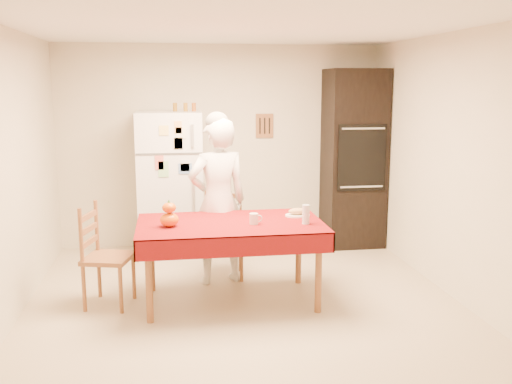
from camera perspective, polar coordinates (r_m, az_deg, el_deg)
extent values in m
plane|color=tan|center=(5.32, -1.04, -11.52)|extent=(4.50, 4.50, 0.00)
cube|color=beige|center=(7.20, -3.51, 4.61)|extent=(4.00, 0.02, 2.50)
cube|color=beige|center=(2.81, 5.12, -5.01)|extent=(4.00, 0.02, 2.50)
cube|color=beige|center=(5.11, -23.89, 1.23)|extent=(0.02, 4.50, 2.50)
cube|color=beige|center=(5.61, 19.63, 2.28)|extent=(0.02, 4.50, 2.50)
cube|color=white|center=(4.95, -1.14, 16.38)|extent=(4.00, 4.50, 0.02)
cube|color=brown|center=(7.23, 0.85, 6.65)|extent=(0.22, 0.02, 0.30)
cube|color=white|center=(6.86, -8.60, 0.83)|extent=(0.75, 0.70, 1.70)
cube|color=silver|center=(6.42, -6.37, 5.62)|extent=(0.03, 0.03, 0.25)
cube|color=silver|center=(6.53, -6.23, -0.95)|extent=(0.03, 0.03, 0.60)
cube|color=black|center=(7.24, 9.73, 3.32)|extent=(0.70, 0.60, 2.20)
cube|color=black|center=(6.94, 10.55, 3.39)|extent=(0.59, 0.02, 0.80)
cylinder|color=brown|center=(4.97, -10.65, -8.93)|extent=(0.06, 0.06, 0.71)
cylinder|color=brown|center=(5.71, -10.42, -6.32)|extent=(0.06, 0.06, 0.71)
cylinder|color=brown|center=(5.13, 6.26, -8.17)|extent=(0.06, 0.06, 0.71)
cylinder|color=brown|center=(5.85, 4.28, -5.76)|extent=(0.06, 0.06, 0.71)
cube|color=brown|center=(5.26, -2.58, -3.39)|extent=(1.60, 0.90, 0.04)
cube|color=#5C0E05|center=(5.26, -2.58, -3.11)|extent=(1.70, 1.00, 0.01)
cylinder|color=brown|center=(5.92, -4.97, -7.01)|extent=(0.04, 0.04, 0.43)
cylinder|color=brown|center=(6.24, -4.90, -6.06)|extent=(0.04, 0.04, 0.43)
cylinder|color=brown|center=(5.92, -1.46, -6.96)|extent=(0.04, 0.04, 0.43)
cylinder|color=brown|center=(6.24, -1.58, -6.02)|extent=(0.04, 0.04, 0.43)
cube|color=brown|center=(6.01, -3.25, -4.36)|extent=(0.45, 0.44, 0.04)
cube|color=brown|center=(6.12, -3.29, -1.69)|extent=(0.36, 0.06, 0.50)
cylinder|color=brown|center=(5.27, -13.37, -9.53)|extent=(0.04, 0.04, 0.43)
cylinder|color=brown|center=(5.39, -16.82, -9.24)|extent=(0.04, 0.04, 0.43)
cylinder|color=brown|center=(5.59, -12.13, -8.29)|extent=(0.04, 0.04, 0.43)
cylinder|color=brown|center=(5.70, -15.40, -8.05)|extent=(0.04, 0.04, 0.43)
cube|color=brown|center=(5.41, -14.55, -6.41)|extent=(0.50, 0.51, 0.04)
cube|color=brown|center=(5.41, -16.36, -3.77)|extent=(0.12, 0.36, 0.50)
imported|color=white|center=(5.78, -3.82, -0.96)|extent=(0.69, 0.53, 1.69)
cylinder|color=silver|center=(5.17, -0.22, -2.70)|extent=(0.08, 0.08, 0.10)
ellipsoid|color=#DE4B05|center=(5.14, -8.66, -2.76)|extent=(0.17, 0.17, 0.13)
ellipsoid|color=#C75504|center=(5.12, -8.69, -1.56)|extent=(0.12, 0.12, 0.09)
cylinder|color=silver|center=(5.20, 5.01, -2.24)|extent=(0.07, 0.07, 0.18)
cylinder|color=white|center=(5.50, 4.18, -2.34)|extent=(0.24, 0.24, 0.02)
ellipsoid|color=tan|center=(5.50, 4.19, -1.93)|extent=(0.18, 0.10, 0.06)
cylinder|color=brown|center=(6.81, -8.10, 8.40)|extent=(0.05, 0.05, 0.10)
cylinder|color=#93631A|center=(6.82, -7.06, 8.43)|extent=(0.05, 0.05, 0.10)
cylinder|color=#984F1B|center=(6.82, -6.24, 8.44)|extent=(0.05, 0.05, 0.10)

